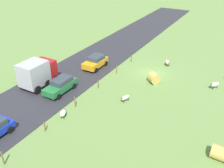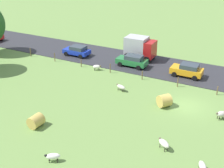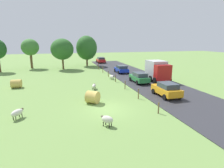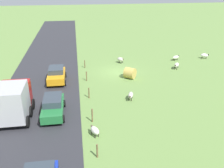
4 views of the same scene
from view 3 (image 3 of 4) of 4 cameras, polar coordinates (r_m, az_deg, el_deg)
ground_plane at (r=17.96m, az=-1.18°, el=-7.69°), size 160.00×160.00×0.00m
road_strip at (r=21.88m, az=22.42°, el=-4.76°), size 8.00×80.00×0.06m
sheep_2 at (r=31.07m, az=-0.04°, el=2.25°), size 0.86×1.15×0.74m
sheep_3 at (r=24.96m, az=-5.53°, el=-0.55°), size 0.82×1.33×0.72m
sheep_4 at (r=17.58m, az=-26.97°, el=-7.79°), size 1.11×1.26×0.81m
sheep_5 at (r=14.44m, az=-1.47°, el=-10.76°), size 1.07×1.10×0.83m
hay_bale_0 at (r=19.51m, az=-5.92°, el=-4.02°), size 1.73×1.75×1.30m
hay_bale_1 at (r=28.75m, az=-27.20°, el=0.07°), size 1.32×1.22×1.16m
tree_1 at (r=43.18m, az=-15.00°, el=10.22°), size 4.96×4.96×6.76m
tree_2 at (r=47.05m, az=-23.76°, el=10.21°), size 3.87×3.87×6.70m
tree_3 at (r=47.62m, az=-7.77°, el=10.89°), size 5.16×5.16×7.49m
fence_post_0 at (r=17.28m, az=14.03°, el=-7.10°), size 0.12×0.12×1.05m
fence_post_1 at (r=21.05m, az=8.08°, el=-2.97°), size 0.12×0.12×1.16m
fence_post_2 at (r=25.07m, az=4.01°, el=-0.28°), size 0.12×0.12×1.12m
fence_post_3 at (r=29.20m, az=1.08°, el=1.82°), size 0.12×0.12×1.24m
fence_post_4 at (r=33.44m, az=-1.12°, el=3.12°), size 0.12×0.12×1.05m
fence_post_5 at (r=37.71m, az=-2.83°, el=4.45°), size 0.12×0.12×1.28m
fence_post_6 at (r=42.03m, az=-4.19°, el=5.33°), size 0.12×0.12×1.26m
truck_0 at (r=30.24m, az=13.73°, el=4.05°), size 2.72×4.22×3.20m
car_0 at (r=37.14m, az=2.90°, el=4.62°), size 2.13×3.91×1.48m
car_1 at (r=53.64m, az=-3.43°, el=7.36°), size 2.22×3.90×1.61m
car_2 at (r=22.37m, az=16.37°, el=-1.55°), size 2.10×3.90×1.64m
car_3 at (r=28.74m, az=8.34°, el=2.03°), size 1.98×4.20×1.59m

